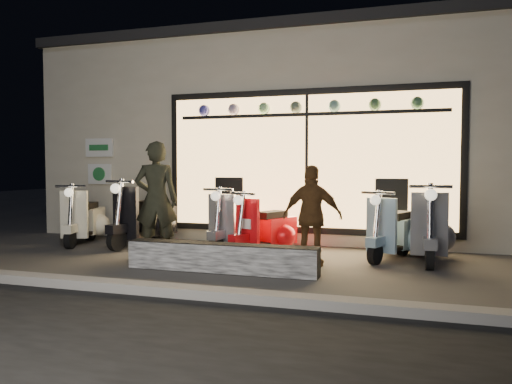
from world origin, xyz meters
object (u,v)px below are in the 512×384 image
graffiti_barrier (221,258)px  scooter_red (269,230)px  woman (312,216)px  scooter_silver (237,225)px  man (156,199)px

graffiti_barrier → scooter_red: 1.63m
graffiti_barrier → scooter_red: (0.24, 1.59, 0.21)m
scooter_red → woman: 1.27m
scooter_silver → scooter_red: (0.67, -0.27, -0.02)m
scooter_silver → scooter_red: size_ratio=1.08×
scooter_red → man: bearing=-129.1°
woman → scooter_silver: bearing=-34.5°
graffiti_barrier → scooter_red: bearing=81.4°
man → woman: (2.55, -0.03, -0.19)m
graffiti_barrier → woman: bearing=33.7°
woman → man: bearing=0.3°
scooter_silver → scooter_red: bearing=-15.6°
scooter_red → woman: size_ratio=0.93×
man → woman: bearing=158.1°
scooter_red → woman: woman is taller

